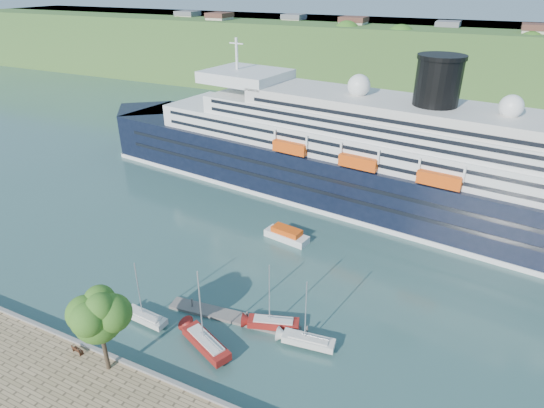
{
  "coord_description": "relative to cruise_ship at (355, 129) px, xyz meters",
  "views": [
    {
      "loc": [
        26.67,
        -25.99,
        38.62
      ],
      "look_at": [
        -0.23,
        30.0,
        7.36
      ],
      "focal_mm": 30.0,
      "sensor_mm": 36.0,
      "label": 1
    }
  ],
  "objects": [
    {
      "name": "sailboat_white_near",
      "position": [
        -12.35,
        -45.08,
        -9.82
      ],
      "size": [
        6.6,
        2.25,
        8.38
      ],
      "primitive_type": null,
      "rotation": [
        0.0,
        0.0,
        -0.07
      ],
      "color": "silver",
      "rests_on": "ground"
    },
    {
      "name": "promenade_tree",
      "position": [
        -10.47,
        -53.3,
        -7.53
      ],
      "size": [
        6.61,
        6.61,
        10.95
      ],
      "primitive_type": null,
      "color": "#275616",
      "rests_on": "promenade"
    },
    {
      "name": "park_bench",
      "position": [
        -15.13,
        -53.1,
        -12.52
      ],
      "size": [
        1.59,
        0.85,
        0.97
      ],
      "primitive_type": null,
      "rotation": [
        0.0,
        0.0,
        -0.16
      ],
      "color": "#4B2815",
      "rests_on": "promenade"
    },
    {
      "name": "tender_launch",
      "position": [
        -4.75,
        -19.23,
        -12.97
      ],
      "size": [
        7.84,
        3.84,
        2.07
      ],
      "primitive_type": null,
      "rotation": [
        0.0,
        0.0,
        -0.18
      ],
      "color": "#E44B0D",
      "rests_on": "ground"
    },
    {
      "name": "cruise_ship",
      "position": [
        0.0,
        0.0,
        0.0
      ],
      "size": [
        126.06,
        34.26,
        28.02
      ],
      "primitive_type": null,
      "rotation": [
        0.0,
        0.0,
        -0.13
      ],
      "color": "black",
      "rests_on": "ground"
    },
    {
      "name": "far_hillside",
      "position": [
        -5.94,
        93.2,
        -2.01
      ],
      "size": [
        400.0,
        50.0,
        24.0
      ],
      "primitive_type": "cube",
      "color": "#335C25",
      "rests_on": "ground"
    },
    {
      "name": "sailboat_extra",
      "position": [
        2.36,
        -39.18,
        -9.57
      ],
      "size": [
        7.12,
        3.95,
        8.87
      ],
      "primitive_type": null,
      "rotation": [
        0.0,
        0.0,
        0.32
      ],
      "color": "maroon",
      "rests_on": "ground"
    },
    {
      "name": "sailboat_red",
      "position": [
        -3.04,
        -45.73,
        -8.89
      ],
      "size": [
        8.14,
        5.19,
        10.23
      ],
      "primitive_type": null,
      "rotation": [
        0.0,
        0.0,
        -0.41
      ],
      "color": "maroon",
      "rests_on": "ground"
    },
    {
      "name": "quay_coping",
      "position": [
        -5.94,
        -52.0,
        -12.86
      ],
      "size": [
        220.0,
        0.5,
        0.3
      ],
      "primitive_type": "cube",
      "color": "slate",
      "rests_on": "promenade"
    },
    {
      "name": "ground",
      "position": [
        -5.94,
        -51.8,
        -14.01
      ],
      "size": [
        400.0,
        400.0,
        0.0
      ],
      "primitive_type": "plane",
      "color": "#2F534E",
      "rests_on": "ground"
    },
    {
      "name": "sailboat_white_far",
      "position": [
        7.32,
        -40.12,
        -9.66
      ],
      "size": [
        6.91,
        2.67,
        8.7
      ],
      "primitive_type": null,
      "rotation": [
        0.0,
        0.0,
        0.12
      ],
      "color": "silver",
      "rests_on": "ground"
    },
    {
      "name": "floating_pontoon",
      "position": [
        -3.02,
        -39.67,
        -13.82
      ],
      "size": [
        17.41,
        4.01,
        0.38
      ],
      "primitive_type": null,
      "rotation": [
        0.0,
        0.0,
        0.11
      ],
      "color": "slate",
      "rests_on": "ground"
    }
  ]
}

